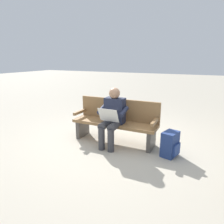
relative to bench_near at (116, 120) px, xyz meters
name	(u,v)px	position (x,y,z in m)	size (l,w,h in m)	color
ground_plane	(114,142)	(0.00, 0.07, -0.46)	(40.00, 40.00, 0.00)	#B7AD99
bench_near	(116,120)	(0.00, 0.00, 0.00)	(1.80, 0.49, 0.90)	olive
person_seated	(113,116)	(-0.03, 0.23, 0.17)	(0.57, 0.57, 1.18)	#1E2338
backpack	(170,144)	(-1.19, 0.22, -0.23)	(0.33, 0.37, 0.46)	navy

